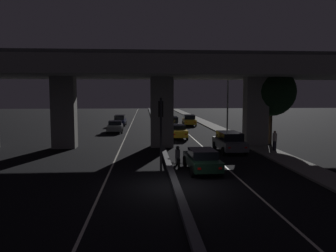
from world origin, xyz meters
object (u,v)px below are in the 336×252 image
object	(u,v)px
pedestrian_on_sidewalk	(275,141)
motorcycle_black_filtering_near	(178,158)
street_lamp	(224,97)
car_taxi_yellow_third	(178,131)
car_dark_green_lead	(202,160)
car_taxi_yellow_fifth	(189,120)
traffic_light_left_of_median	(161,122)
car_silver_fourth	(171,123)
car_dark_blue_second_oncoming	(120,120)
car_grey_second	(229,141)
car_grey_lead_oncoming	(115,127)

from	to	relation	value
pedestrian_on_sidewalk	motorcycle_black_filtering_near	bearing A→B (deg)	-148.40
street_lamp	car_taxi_yellow_third	bearing A→B (deg)	-152.38
car_dark_green_lead	car_taxi_yellow_fifth	world-z (taller)	car_taxi_yellow_fifth
traffic_light_left_of_median	car_silver_fourth	distance (m)	24.81
car_silver_fourth	car_taxi_yellow_fifth	size ratio (longest dim) A/B	0.86
car_dark_blue_second_oncoming	pedestrian_on_sidewalk	bearing A→B (deg)	31.65
car_grey_second	traffic_light_left_of_median	bearing A→B (deg)	137.38
car_grey_second	car_dark_blue_second_oncoming	size ratio (longest dim) A/B	1.14
car_dark_blue_second_oncoming	car_taxi_yellow_fifth	bearing A→B (deg)	89.41
traffic_light_left_of_median	pedestrian_on_sidewalk	world-z (taller)	traffic_light_left_of_median
street_lamp	car_silver_fourth	world-z (taller)	street_lamp
car_grey_lead_oncoming	car_dark_blue_second_oncoming	world-z (taller)	car_dark_blue_second_oncoming
car_silver_fourth	car_dark_blue_second_oncoming	xyz separation A→B (m)	(-7.39, 6.20, -0.07)
traffic_light_left_of_median	car_dark_green_lead	world-z (taller)	traffic_light_left_of_median
motorcycle_black_filtering_near	pedestrian_on_sidewalk	xyz separation A→B (m)	(8.60, 5.29, 0.33)
traffic_light_left_of_median	street_lamp	xyz separation A→B (m)	(8.43, 18.68, 1.33)
street_lamp	car_taxi_yellow_fifth	size ratio (longest dim) A/B	1.59
car_dark_blue_second_oncoming	motorcycle_black_filtering_near	xyz separation A→B (m)	(5.89, -29.52, -0.25)
traffic_light_left_of_median	car_dark_blue_second_oncoming	size ratio (longest dim) A/B	1.11
car_silver_fourth	car_dark_blue_second_oncoming	bearing A→B (deg)	50.49
car_taxi_yellow_fifth	motorcycle_black_filtering_near	world-z (taller)	car_taxi_yellow_fifth
car_grey_second	motorcycle_black_filtering_near	world-z (taller)	car_grey_second
street_lamp	car_grey_second	size ratio (longest dim) A/B	1.57
car_grey_lead_oncoming	motorcycle_black_filtering_near	xyz separation A→B (m)	(5.83, -20.63, -0.13)
street_lamp	car_taxi_yellow_third	size ratio (longest dim) A/B	1.62
car_silver_fourth	motorcycle_black_filtering_near	distance (m)	23.37
traffic_light_left_of_median	car_dark_green_lead	size ratio (longest dim) A/B	1.03
car_grey_second	car_silver_fourth	distance (m)	18.08
pedestrian_on_sidewalk	car_dark_green_lead	bearing A→B (deg)	-138.10
car_grey_second	car_grey_lead_oncoming	xyz separation A→B (m)	(-10.68, 15.07, -0.13)
car_grey_second	car_dark_blue_second_oncoming	bearing A→B (deg)	22.93
car_taxi_yellow_fifth	car_grey_lead_oncoming	size ratio (longest dim) A/B	1.07
car_grey_lead_oncoming	car_taxi_yellow_third	bearing A→B (deg)	47.42
street_lamp	car_grey_lead_oncoming	distance (m)	13.98
street_lamp	motorcycle_black_filtering_near	world-z (taller)	street_lamp
car_dark_green_lead	pedestrian_on_sidewalk	xyz separation A→B (m)	(7.22, 6.48, 0.20)
car_dark_blue_second_oncoming	motorcycle_black_filtering_near	size ratio (longest dim) A/B	2.31
street_lamp	car_grey_lead_oncoming	size ratio (longest dim) A/B	1.70
car_taxi_yellow_fifth	pedestrian_on_sidewalk	size ratio (longest dim) A/B	2.83
car_grey_second	car_grey_lead_oncoming	distance (m)	18.47
car_silver_fourth	motorcycle_black_filtering_near	world-z (taller)	car_silver_fourth
motorcycle_black_filtering_near	pedestrian_on_sidewalk	world-z (taller)	pedestrian_on_sidewalk
street_lamp	pedestrian_on_sidewalk	size ratio (longest dim) A/B	4.49
car_grey_lead_oncoming	motorcycle_black_filtering_near	world-z (taller)	car_grey_lead_oncoming
street_lamp	car_dark_green_lead	xyz separation A→B (m)	(-5.90, -18.62, -3.68)
car_grey_lead_oncoming	street_lamp	bearing A→B (deg)	74.16
car_grey_lead_oncoming	car_dark_blue_second_oncoming	size ratio (longest dim) A/B	1.06
car_silver_fourth	car_dark_blue_second_oncoming	distance (m)	9.65
car_grey_second	car_taxi_yellow_third	world-z (taller)	car_grey_second
traffic_light_left_of_median	street_lamp	world-z (taller)	street_lamp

